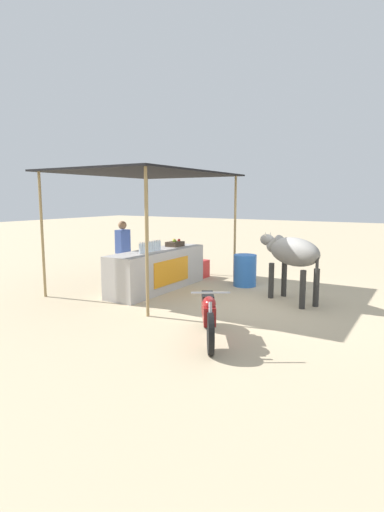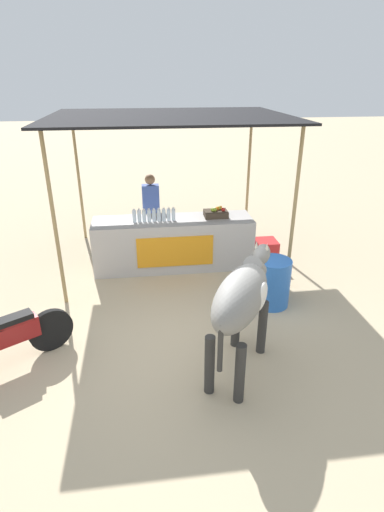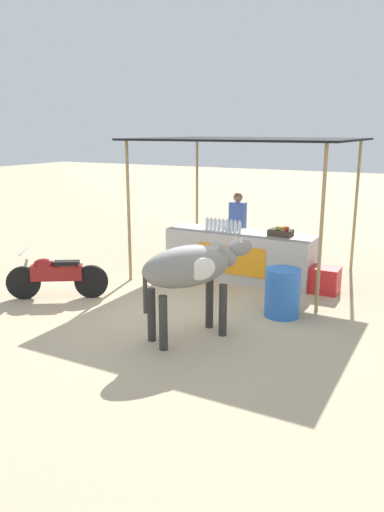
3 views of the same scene
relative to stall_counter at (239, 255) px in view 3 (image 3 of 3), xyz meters
name	(u,v)px [view 3 (image 3 of 3)]	position (x,y,z in m)	size (l,w,h in m)	color
ground_plane	(187,311)	(0.00, -2.20, -0.48)	(60.00, 60.00, 0.00)	tan
stall_counter	(239,255)	(0.00, 0.00, 0.00)	(3.00, 0.82, 0.96)	#B2ADA8
stall_awning	(248,144)	(0.00, 0.30, 2.19)	(4.20, 3.20, 2.79)	black
water_bottle_row	(223,225)	(-0.35, -0.05, 0.59)	(0.79, 0.07, 0.25)	silver
fruit_crate	(281,232)	(0.83, 0.06, 0.55)	(0.44, 0.32, 0.18)	#3F3326
vendor_behind_counter	(237,229)	(-0.38, 0.75, 0.37)	(0.34, 0.22, 1.65)	#383842
cooler_box	(323,280)	(1.72, -0.10, -0.24)	(0.60, 0.44, 0.48)	red
water_barrel	(282,293)	(1.45, -1.63, -0.09)	(0.57, 0.57, 0.79)	blue
cow	(192,269)	(0.57, -3.08, 0.55)	(1.26, 1.74, 1.44)	gray
motorcycle_parked	(56,275)	(-2.39, -2.71, -0.05)	(1.57, 1.04, 0.90)	black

